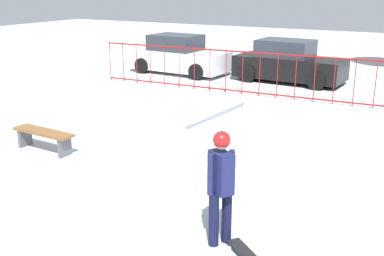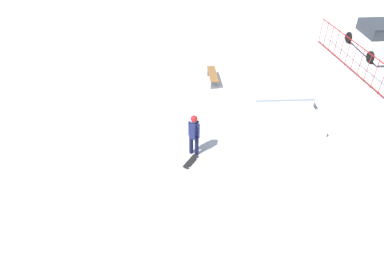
{
  "view_description": "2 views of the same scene",
  "coord_description": "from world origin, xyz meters",
  "views": [
    {
      "loc": [
        5.33,
        -9.05,
        3.68
      ],
      "look_at": [
        0.94,
        -1.09,
        0.9
      ],
      "focal_mm": 44.71,
      "sensor_mm": 36.0,
      "label": 1
    },
    {
      "loc": [
        12.53,
        -4.86,
        8.71
      ],
      "look_at": [
        2.4,
        -3.42,
        1.0
      ],
      "focal_mm": 32.86,
      "sensor_mm": 36.0,
      "label": 2
    }
  ],
  "objects": [
    {
      "name": "parked_car_white",
      "position": [
        -4.81,
        8.19,
        0.72
      ],
      "size": [
        4.2,
        2.12,
        1.6
      ],
      "rotation": [
        0.0,
        0.0,
        -0.06
      ],
      "color": "white",
      "rests_on": "ground"
    },
    {
      "name": "park_bench",
      "position": [
        -2.56,
        -1.69,
        0.36
      ],
      "size": [
        1.62,
        0.48,
        0.48
      ],
      "rotation": [
        0.0,
        0.0,
        6.23
      ],
      "color": "brown",
      "rests_on": "ground"
    },
    {
      "name": "skateboard",
      "position": [
        3.17,
        -3.59,
        0.08
      ],
      "size": [
        0.75,
        0.66,
        0.09
      ],
      "rotation": [
        0.0,
        0.0,
        5.61
      ],
      "color": "black",
      "rests_on": "ground"
    },
    {
      "name": "skater",
      "position": [
        2.67,
        -3.39,
        1.01
      ],
      "size": [
        0.44,
        0.39,
        1.73
      ],
      "rotation": [
        0.0,
        0.0,
        5.72
      ],
      "color": "black",
      "rests_on": "ground"
    },
    {
      "name": "parked_car_black",
      "position": [
        -0.21,
        8.62,
        0.72
      ],
      "size": [
        4.19,
        2.1,
        1.6
      ],
      "rotation": [
        0.0,
        0.0,
        -0.06
      ],
      "color": "black",
      "rests_on": "ground"
    },
    {
      "name": "perimeter_fence",
      "position": [
        -0.0,
        5.84,
        0.77
      ],
      "size": [
        12.81,
        0.52,
        1.5
      ],
      "rotation": [
        0.0,
        0.0,
        0.04
      ],
      "color": "maroon",
      "rests_on": "ground"
    },
    {
      "name": "skate_ramp",
      "position": [
        -0.76,
        0.97,
        0.32
      ],
      "size": [
        5.63,
        3.12,
        0.74
      ],
      "rotation": [
        0.0,
        0.0,
        -0.1
      ],
      "color": "silver",
      "rests_on": "ground"
    },
    {
      "name": "ground_plane",
      "position": [
        0.0,
        0.0,
        0.0
      ],
      "size": [
        60.0,
        60.0,
        0.0
      ],
      "primitive_type": "plane",
      "color": "#B2B7C1"
    }
  ]
}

